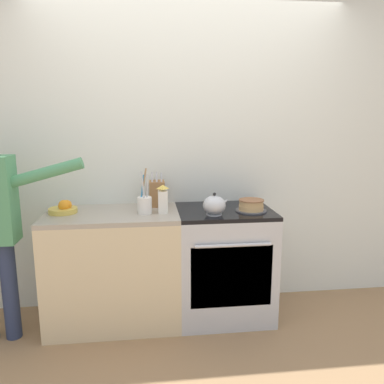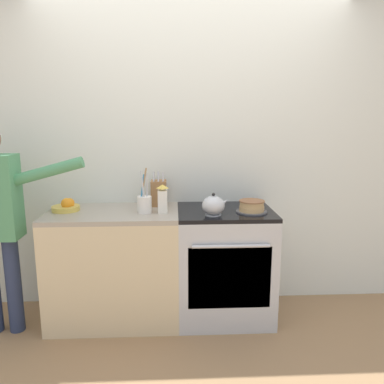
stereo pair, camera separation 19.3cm
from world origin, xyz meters
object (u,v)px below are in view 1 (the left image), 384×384
Objects in this scene: knife_block at (157,193)px; utensil_crock at (145,204)px; milk_carton at (163,200)px; tea_kettle at (215,205)px; stove_range at (224,263)px; layer_cake at (251,206)px; fruit_bowl at (64,208)px.

utensil_crock is at bearing -112.48° from knife_block.
milk_carton is at bearing -81.06° from knife_block.
knife_block reaches higher than tea_kettle.
knife_block is (-0.52, 0.18, 0.55)m from stove_range.
milk_carton reaches higher than layer_cake.
layer_cake is (0.19, -0.08, 0.48)m from stove_range.
milk_carton is at bearing 166.08° from tea_kettle.
knife_block is 0.72m from fruit_bowl.
fruit_bowl is (-1.41, 0.12, -0.01)m from layer_cake.
knife_block is 0.85× the size of utensil_crock.
tea_kettle is at bearing -39.05° from knife_block.
utensil_crock is (-0.62, -0.05, 0.52)m from stove_range.
stove_range is at bearing 54.29° from tea_kettle.
utensil_crock reaches higher than fruit_bowl.
tea_kettle is at bearing -10.71° from utensil_crock.
layer_cake is 1.42m from fruit_bowl.
stove_range is at bearing -1.71° from fruit_bowl.
milk_carton reaches higher than stove_range.
stove_range is at bearing 4.93° from utensil_crock.
knife_block reaches higher than layer_cake.
layer_cake is at bearing -4.70° from fruit_bowl.
knife_block is (-0.41, 0.33, 0.03)m from tea_kettle.
milk_carton is (-0.48, -0.06, 0.54)m from stove_range.
fruit_bowl is at bearing 175.30° from layer_cake.
knife_block is 0.25m from milk_carton.
tea_kettle reaches higher than layer_cake.
layer_cake is 0.31m from tea_kettle.
layer_cake is at bearing -1.86° from utensil_crock.
tea_kettle is 0.72× the size of knife_block.
tea_kettle is 0.39m from milk_carton.
knife_block is at bearing 11.90° from fruit_bowl.
knife_block is 0.26m from utensil_crock.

